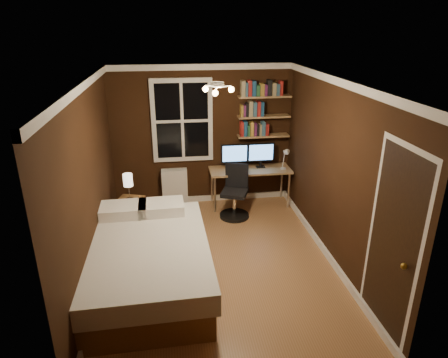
{
  "coord_description": "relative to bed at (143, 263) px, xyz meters",
  "views": [
    {
      "loc": [
        -0.58,
        -4.78,
        3.14
      ],
      "look_at": [
        0.16,
        0.45,
        1.06
      ],
      "focal_mm": 32.0,
      "sensor_mm": 36.0,
      "label": 1
    }
  ],
  "objects": [
    {
      "name": "books_row_middle",
      "position": [
        2.07,
        2.38,
        1.4
      ],
      "size": [
        0.42,
        0.16,
        0.23
      ],
      "primitive_type": null,
      "color": "navy",
      "rests_on": "bookshelf_middle"
    },
    {
      "name": "desk_lamp",
      "position": [
        2.4,
        2.05,
        0.58
      ],
      "size": [
        0.14,
        0.32,
        0.44
      ],
      "primitive_type": null,
      "color": "silver",
      "rests_on": "desk"
    },
    {
      "name": "desk",
      "position": [
        1.81,
        2.21,
        0.3
      ],
      "size": [
        1.45,
        0.55,
        0.69
      ],
      "color": "#9A724A",
      "rests_on": "ground"
    },
    {
      "name": "books_row_upper",
      "position": [
        2.07,
        2.38,
        1.75
      ],
      "size": [
        0.66,
        0.16,
        0.23
      ],
      "primitive_type": null,
      "color": "#265A33",
      "rests_on": "bookshelf_upper"
    },
    {
      "name": "nightstand",
      "position": [
        -0.28,
        1.62,
        -0.08
      ],
      "size": [
        0.49,
        0.49,
        0.49
      ],
      "primitive_type": "cube",
      "rotation": [
        0.0,
        0.0,
        -0.3
      ],
      "color": "brown",
      "rests_on": "ground"
    },
    {
      "name": "ceiling",
      "position": [
        0.99,
        0.4,
        2.17
      ],
      "size": [
        3.2,
        4.2,
        0.02
      ],
      "primitive_type": "cube",
      "color": "white",
      "rests_on": "wall_back"
    },
    {
      "name": "ceiling_fixture",
      "position": [
        0.99,
        0.3,
        2.07
      ],
      "size": [
        0.44,
        0.44,
        0.18
      ],
      "primitive_type": null,
      "color": "beige",
      "rests_on": "ceiling"
    },
    {
      "name": "door_knob",
      "position": [
        2.54,
        -1.45,
        0.67
      ],
      "size": [
        0.06,
        0.06,
        0.06
      ],
      "primitive_type": "sphere",
      "color": "gold",
      "rests_on": "door"
    },
    {
      "name": "bedside_lamp",
      "position": [
        -0.28,
        1.62,
        0.38
      ],
      "size": [
        0.15,
        0.15,
        0.44
      ],
      "primitive_type": null,
      "color": "white",
      "rests_on": "nightstand"
    },
    {
      "name": "floor",
      "position": [
        0.99,
        0.4,
        -0.33
      ],
      "size": [
        4.2,
        4.2,
        0.0
      ],
      "primitive_type": "plane",
      "color": "#93633B",
      "rests_on": "ground"
    },
    {
      "name": "bookshelf_upper",
      "position": [
        2.07,
        2.38,
        1.62
      ],
      "size": [
        0.92,
        0.22,
        0.03
      ],
      "primitive_type": "cube",
      "color": "#9A724A",
      "rests_on": "wall_back"
    },
    {
      "name": "wall_right",
      "position": [
        2.59,
        0.4,
        0.92
      ],
      "size": [
        0.04,
        4.2,
        2.5
      ],
      "primitive_type": "cube",
      "color": "black",
      "rests_on": "ground"
    },
    {
      "name": "office_chair",
      "position": [
        1.47,
        1.77,
        0.01
      ],
      "size": [
        0.53,
        0.53,
        0.92
      ],
      "rotation": [
        0.0,
        0.0,
        -0.37
      ],
      "color": "black",
      "rests_on": "ground"
    },
    {
      "name": "door",
      "position": [
        2.58,
        -1.15,
        0.7
      ],
      "size": [
        0.03,
        0.82,
        2.05
      ],
      "primitive_type": null,
      "color": "black",
      "rests_on": "ground"
    },
    {
      "name": "window",
      "position": [
        0.64,
        2.47,
        1.22
      ],
      "size": [
        1.06,
        0.06,
        1.46
      ],
      "primitive_type": "cube",
      "color": "white",
      "rests_on": "wall_back"
    },
    {
      "name": "books_row_lower",
      "position": [
        2.07,
        2.38,
        1.05
      ],
      "size": [
        0.54,
        0.16,
        0.23
      ],
      "primitive_type": null,
      "color": "maroon",
      "rests_on": "bookshelf_lower"
    },
    {
      "name": "radiator",
      "position": [
        0.46,
        2.38,
        0.02
      ],
      "size": [
        0.46,
        0.16,
        0.69
      ],
      "primitive_type": "cube",
      "color": "white",
      "rests_on": "ground"
    },
    {
      "name": "monitor_left",
      "position": [
        1.54,
        2.28,
        0.59
      ],
      "size": [
        0.49,
        0.12,
        0.45
      ],
      "primitive_type": null,
      "color": "black",
      "rests_on": "desk"
    },
    {
      "name": "bookshelf_middle",
      "position": [
        2.07,
        2.38,
        1.27
      ],
      "size": [
        0.92,
        0.22,
        0.03
      ],
      "primitive_type": "cube",
      "color": "#9A724A",
      "rests_on": "wall_back"
    },
    {
      "name": "bookshelf_lower",
      "position": [
        2.07,
        2.38,
        0.92
      ],
      "size": [
        0.92,
        0.22,
        0.03
      ],
      "primitive_type": "cube",
      "color": "#9A724A",
      "rests_on": "wall_back"
    },
    {
      "name": "bed",
      "position": [
        0.0,
        0.0,
        0.0
      ],
      "size": [
        1.68,
        2.3,
        0.77
      ],
      "rotation": [
        0.0,
        0.0,
        0.02
      ],
      "color": "brown",
      "rests_on": "ground"
    },
    {
      "name": "wall_left",
      "position": [
        -0.61,
        0.4,
        0.92
      ],
      "size": [
        0.04,
        4.2,
        2.5
      ],
      "primitive_type": "cube",
      "color": "black",
      "rests_on": "ground"
    },
    {
      "name": "monitor_right",
      "position": [
        2.02,
        2.28,
        0.59
      ],
      "size": [
        0.49,
        0.12,
        0.45
      ],
      "primitive_type": null,
      "color": "black",
      "rests_on": "desk"
    },
    {
      "name": "wall_back",
      "position": [
        0.99,
        2.5,
        0.92
      ],
      "size": [
        3.2,
        0.04,
        2.5
      ],
      "primitive_type": "cube",
      "color": "black",
      "rests_on": "ground"
    }
  ]
}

